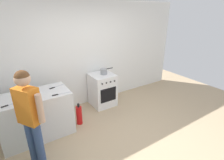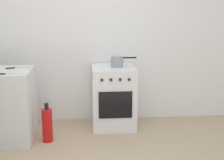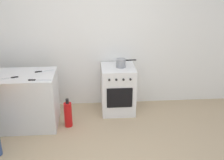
{
  "view_description": "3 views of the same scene",
  "coord_description": "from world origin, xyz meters",
  "px_view_note": "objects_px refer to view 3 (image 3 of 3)",
  "views": [
    {
      "loc": [
        -1.69,
        -2.04,
        2.37
      ],
      "look_at": [
        0.15,
        0.8,
        1.0
      ],
      "focal_mm": 28.0,
      "sensor_mm": 36.0,
      "label": 1
    },
    {
      "loc": [
        -0.04,
        -2.99,
        1.73
      ],
      "look_at": [
        0.25,
        0.6,
        0.89
      ],
      "focal_mm": 55.0,
      "sensor_mm": 36.0,
      "label": 2
    },
    {
      "loc": [
        -0.1,
        -2.99,
        2.52
      ],
      "look_at": [
        0.18,
        0.7,
        0.98
      ],
      "focal_mm": 45.0,
      "sensor_mm": 36.0,
      "label": 3
    }
  ],
  "objects_px": {
    "oven_left": "(118,89)",
    "knife_chef": "(44,71)",
    "pot": "(121,63)",
    "knife_bread": "(39,80)",
    "fire_extinguisher": "(68,114)",
    "knife_utility": "(11,78)"
  },
  "relations": [
    {
      "from": "oven_left",
      "to": "knife_chef",
      "type": "distance_m",
      "value": 1.35
    },
    {
      "from": "pot",
      "to": "knife_bread",
      "type": "xyz_separation_m",
      "value": [
        -1.3,
        -0.62,
        -0.02
      ]
    },
    {
      "from": "oven_left",
      "to": "fire_extinguisher",
      "type": "distance_m",
      "value": 1.01
    },
    {
      "from": "knife_bread",
      "to": "knife_utility",
      "type": "height_order",
      "value": "same"
    },
    {
      "from": "knife_bread",
      "to": "knife_chef",
      "type": "bearing_deg",
      "value": 87.32
    },
    {
      "from": "pot",
      "to": "knife_utility",
      "type": "height_order",
      "value": "pot"
    },
    {
      "from": "oven_left",
      "to": "knife_bread",
      "type": "xyz_separation_m",
      "value": [
        -1.25,
        -0.63,
        0.48
      ]
    },
    {
      "from": "oven_left",
      "to": "knife_bread",
      "type": "relative_size",
      "value": 2.42
    },
    {
      "from": "fire_extinguisher",
      "to": "pot",
      "type": "bearing_deg",
      "value": 27.05
    },
    {
      "from": "knife_chef",
      "to": "oven_left",
      "type": "bearing_deg",
      "value": 11.71
    },
    {
      "from": "oven_left",
      "to": "pot",
      "type": "height_order",
      "value": "pot"
    },
    {
      "from": "knife_chef",
      "to": "fire_extinguisher",
      "type": "bearing_deg",
      "value": -31.4
    },
    {
      "from": "oven_left",
      "to": "fire_extinguisher",
      "type": "height_order",
      "value": "oven_left"
    },
    {
      "from": "knife_bread",
      "to": "fire_extinguisher",
      "type": "distance_m",
      "value": 0.8
    },
    {
      "from": "pot",
      "to": "knife_bread",
      "type": "height_order",
      "value": "pot"
    },
    {
      "from": "knife_chef",
      "to": "fire_extinguisher",
      "type": "height_order",
      "value": "knife_chef"
    },
    {
      "from": "knife_utility",
      "to": "fire_extinguisher",
      "type": "distance_m",
      "value": 1.08
    },
    {
      "from": "knife_bread",
      "to": "oven_left",
      "type": "bearing_deg",
      "value": 26.71
    },
    {
      "from": "knife_bread",
      "to": "knife_utility",
      "type": "bearing_deg",
      "value": 164.23
    },
    {
      "from": "knife_bread",
      "to": "fire_extinguisher",
      "type": "bearing_deg",
      "value": 21.7
    },
    {
      "from": "oven_left",
      "to": "pot",
      "type": "bearing_deg",
      "value": -11.23
    },
    {
      "from": "knife_utility",
      "to": "oven_left",
      "type": "bearing_deg",
      "value": 16.55
    }
  ]
}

